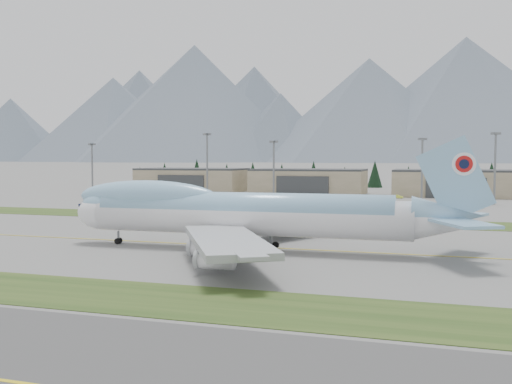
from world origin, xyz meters
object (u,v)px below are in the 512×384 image
(hangar_center, at_px, (309,181))
(hangar_left, at_px, (193,180))
(boeing_747_freighter, at_px, (243,213))
(service_vehicle_a, at_px, (253,197))
(hangar_right, at_px, (454,183))
(service_vehicle_b, at_px, (398,198))

(hangar_center, bearing_deg, hangar_left, 180.00)
(hangar_left, bearing_deg, boeing_747_freighter, -63.61)
(boeing_747_freighter, bearing_deg, hangar_left, 115.43)
(hangar_center, bearing_deg, service_vehicle_a, -118.46)
(boeing_747_freighter, distance_m, hangar_right, 157.94)
(hangar_left, xyz_separation_m, service_vehicle_a, (38.78, -29.92, -5.39))
(service_vehicle_b, bearing_deg, hangar_right, -33.88)
(boeing_747_freighter, distance_m, service_vehicle_a, 128.74)
(hangar_left, relative_size, service_vehicle_a, 14.43)
(hangar_left, height_order, hangar_center, same)
(hangar_right, bearing_deg, boeing_747_freighter, -104.32)
(boeing_747_freighter, xyz_separation_m, hangar_left, (-75.93, 153.02, -0.86))
(hangar_left, bearing_deg, hangar_center, 0.00)
(hangar_center, bearing_deg, boeing_747_freighter, -82.21)
(boeing_747_freighter, bearing_deg, service_vehicle_a, 105.83)
(hangar_center, height_order, service_vehicle_a, hangar_center)
(boeing_747_freighter, distance_m, service_vehicle_b, 134.95)
(boeing_747_freighter, relative_size, hangar_right, 1.49)
(hangar_center, distance_m, hangar_right, 60.00)
(boeing_747_freighter, height_order, service_vehicle_a, boeing_747_freighter)
(hangar_right, bearing_deg, service_vehicle_a, -158.57)
(boeing_747_freighter, bearing_deg, hangar_right, 74.71)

